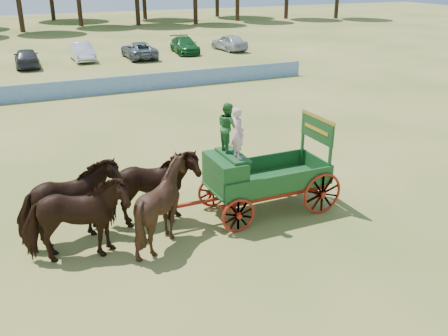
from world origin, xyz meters
TOP-DOWN VIEW (x-y plane):
  - ground at (0.00, 0.00)m, footprint 160.00×160.00m
  - horse_lead_left at (-6.94, -0.93)m, footprint 3.04×1.74m
  - horse_lead_right at (-6.94, 0.17)m, footprint 3.06×1.82m
  - horse_wheel_left at (-4.54, -0.93)m, footprint 2.23×1.99m
  - horse_wheel_right at (-4.54, 0.17)m, footprint 3.00×1.62m
  - farm_dray at (-1.57, -0.35)m, footprint 6.00×2.00m
  - sponsor_banner at (-1.00, 18.00)m, footprint 26.00×0.08m
  - parked_cars at (-6.72, 30.38)m, footprint 40.68×6.90m

SIDE VIEW (x-z plane):
  - ground at x=0.00m, z-range 0.00..0.00m
  - sponsor_banner at x=-1.00m, z-range 0.00..1.05m
  - parked_cars at x=-6.72m, z-range -0.07..1.58m
  - horse_lead_left at x=-6.94m, z-range 0.00..2.42m
  - horse_lead_right at x=-6.94m, z-range 0.00..2.42m
  - horse_wheel_right at x=-4.54m, z-range 0.00..2.42m
  - horse_wheel_left at x=-4.54m, z-range 0.00..2.42m
  - farm_dray at x=-1.57m, z-range -0.23..3.46m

